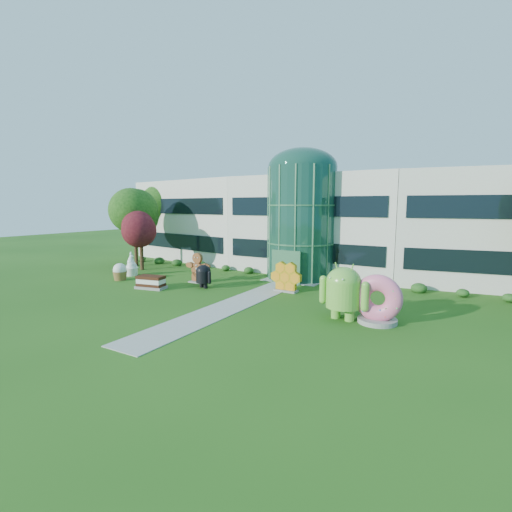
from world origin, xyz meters
The scene contains 14 objects.
ground centered at (0.00, 0.00, 0.00)m, with size 140.00×140.00×0.00m, color #215114.
building centered at (0.00, 18.00, 4.65)m, with size 46.00×15.00×9.30m, color beige, non-canonical shape.
atrium centered at (0.00, 12.00, 4.90)m, with size 6.00×6.00×9.80m, color #194738.
walkway centered at (0.00, 2.00, 0.02)m, with size 2.40×20.00×0.04m, color #9E9E93.
tree_red centered at (-15.50, 7.50, 3.00)m, with size 4.00×4.00×6.00m, color #3F0C14, non-canonical shape.
trees_backdrop centered at (0.00, 13.00, 4.20)m, with size 52.00×8.00×8.40m, color #163F0F, non-canonical shape.
android_green centered at (7.13, 1.82, 1.80)m, with size 3.17×2.11×3.59m, color #6AB73A, non-canonical shape.
android_black centered at (-4.91, 4.18, 1.09)m, with size 1.91×1.28×2.17m, color black, non-canonical shape.
donut centered at (9.00, 2.19, 1.40)m, with size 2.69×1.29×2.80m, color #EC5A75, non-canonical shape.
gingerbread centered at (-6.65, 5.57, 1.28)m, with size 2.77×1.07×2.56m, color brown, non-canonical shape.
ice_cream_sandwich centered at (-8.28, 1.83, 0.52)m, with size 2.33×1.17×1.04m, color black, non-canonical shape.
honeycomb centered at (1.29, 6.36, 1.03)m, with size 2.62×0.94×2.06m, color orange, non-canonical shape.
froyo centered at (-13.92, 4.80, 1.12)m, with size 1.30×1.30×2.24m, color white, non-canonical shape.
cupcake centered at (-13.11, 2.84, 0.75)m, with size 1.25×1.25×1.50m, color white, non-canonical shape.
Camera 1 is at (13.39, -18.47, 6.54)m, focal length 26.00 mm.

